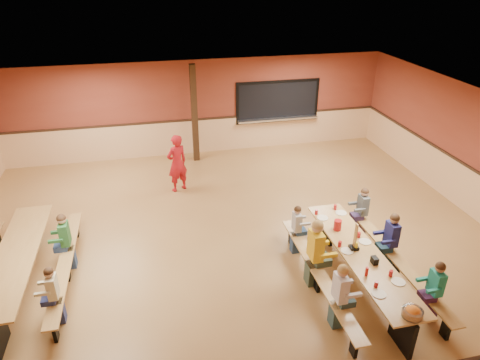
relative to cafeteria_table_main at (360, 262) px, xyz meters
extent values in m
plane|color=olive|center=(-2.08, 2.14, -0.53)|extent=(12.00, 12.00, 0.00)
cube|color=brown|center=(-2.08, 7.14, 0.97)|extent=(12.00, 0.04, 3.00)
cube|color=brown|center=(3.92, 2.14, 0.97)|extent=(0.04, 10.00, 3.00)
cube|color=white|center=(-2.08, 2.14, 2.47)|extent=(12.00, 10.00, 0.04)
cube|color=black|center=(0.52, 7.11, 1.02)|extent=(2.60, 0.06, 1.20)
cube|color=silver|center=(0.52, 7.02, 0.45)|extent=(2.70, 0.28, 0.06)
cube|color=black|center=(-2.28, 6.54, 0.97)|extent=(0.18, 0.18, 3.00)
cube|color=#AF8245|center=(0.00, 0.00, 0.19)|extent=(0.75, 3.60, 0.04)
cube|color=black|center=(0.00, -1.55, -0.18)|extent=(0.08, 0.60, 0.70)
cube|color=black|center=(0.00, 1.55, -0.18)|extent=(0.08, 0.60, 0.70)
cube|color=#AF8245|center=(-0.83, 0.00, -0.09)|extent=(0.26, 3.60, 0.04)
cube|color=black|center=(-0.83, 0.00, -0.32)|extent=(0.06, 0.18, 0.41)
cube|color=#AF8245|center=(0.83, 0.00, -0.09)|extent=(0.26, 3.60, 0.04)
cube|color=black|center=(0.83, 0.00, -0.32)|extent=(0.06, 0.18, 0.41)
cube|color=#AF8245|center=(-6.32, 1.37, 0.19)|extent=(0.75, 3.60, 0.04)
cube|color=black|center=(-6.32, 2.92, -0.18)|extent=(0.08, 0.60, 0.70)
cube|color=#AF8245|center=(-5.50, 1.37, -0.09)|extent=(0.26, 3.60, 0.04)
cube|color=black|center=(-5.50, 1.37, -0.32)|extent=(0.06, 0.18, 0.41)
imported|color=#A9131A|center=(-3.02, 4.63, 0.28)|extent=(0.70, 0.60, 1.61)
cylinder|color=#AD1719|center=(-0.11, 0.82, 0.32)|extent=(0.16, 0.16, 0.22)
cube|color=black|center=(0.09, -0.34, 0.28)|extent=(0.10, 0.14, 0.13)
cylinder|color=yellow|center=(-0.06, 0.10, 0.30)|extent=(0.06, 0.06, 0.17)
cylinder|color=#B2140F|center=(-0.22, -0.62, 0.30)|extent=(0.06, 0.06, 0.17)
cube|color=black|center=(-0.08, 0.14, 0.24)|extent=(0.16, 0.16, 0.06)
cube|color=#AF8245|center=(-0.08, 0.14, 0.52)|extent=(0.02, 0.09, 0.50)
camera|label=1|loc=(-3.65, -5.86, 5.09)|focal=32.00mm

